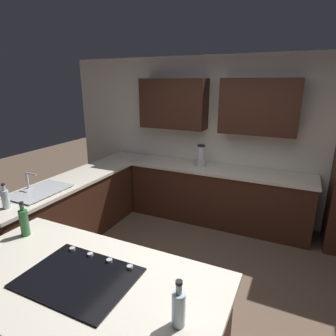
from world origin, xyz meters
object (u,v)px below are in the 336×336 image
object	(u,v)px
cooktop	(79,277)
blender	(201,157)
oil_bottle	(24,222)
sink_unit	(40,191)
second_bottle	(179,307)
dish_soap_bottle	(5,198)

from	to	relation	value
cooktop	blender	size ratio (longest dim) A/B	2.17
oil_bottle	sink_unit	bearing A→B (deg)	-47.19
cooktop	oil_bottle	xyz separation A→B (m)	(0.83, -0.25, 0.12)
sink_unit	second_bottle	xyz separation A→B (m)	(-2.32, 1.09, 0.10)
second_bottle	blender	bearing A→B (deg)	-73.37
sink_unit	cooktop	world-z (taller)	sink_unit
blender	dish_soap_bottle	bearing A→B (deg)	60.14
dish_soap_bottle	sink_unit	bearing A→B (deg)	-83.05
cooktop	oil_bottle	size ratio (longest dim) A/B	2.40
sink_unit	dish_soap_bottle	size ratio (longest dim) A/B	2.49
blender	oil_bottle	xyz separation A→B (m)	(0.70, 2.69, -0.02)
oil_bottle	second_bottle	distance (m)	1.63
oil_bottle	blender	bearing A→B (deg)	-104.69
blender	second_bottle	world-z (taller)	blender
cooktop	sink_unit	bearing A→B (deg)	-33.53
blender	second_bottle	size ratio (longest dim) A/B	1.21
dish_soap_bottle	second_bottle	xyz separation A→B (m)	(-2.27, 0.61, 0.00)
sink_unit	blender	xyz separation A→B (m)	(-1.43, -1.91, 0.13)
sink_unit	blender	world-z (taller)	blender
cooktop	second_bottle	world-z (taller)	second_bottle
dish_soap_bottle	second_bottle	distance (m)	2.35
oil_bottle	dish_soap_bottle	bearing A→B (deg)	-24.38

